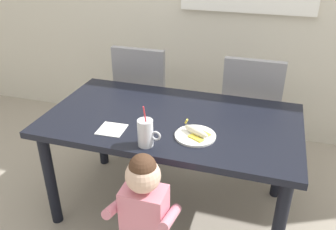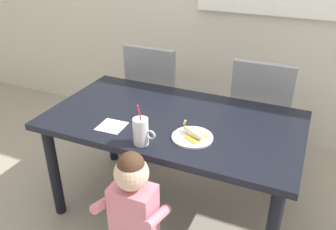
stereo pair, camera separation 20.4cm
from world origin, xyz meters
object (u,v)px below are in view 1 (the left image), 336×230
milk_cup (146,134)px  snack_plate (195,136)px  dining_chair_left (145,94)px  paper_napkin (112,129)px  toddler_standing (144,208)px  dining_table (172,130)px  dining_chair_right (251,108)px  peeled_banana (196,132)px

milk_cup → snack_plate: (0.23, 0.16, -0.06)m
dining_chair_left → paper_napkin: size_ratio=6.40×
dining_chair_left → toddler_standing: (0.47, -1.25, -0.02)m
dining_table → paper_napkin: paper_napkin is taller
dining_chair_left → dining_chair_right: size_ratio=1.00×
toddler_standing → snack_plate: size_ratio=3.64×
snack_plate → peeled_banana: 0.03m
milk_cup → snack_plate: size_ratio=1.08×
toddler_standing → peeled_banana: 0.51m
milk_cup → paper_napkin: bearing=159.1°
snack_plate → dining_chair_left: bearing=126.7°
dining_chair_right → snack_plate: 0.88m
toddler_standing → dining_chair_left: bearing=110.5°
dining_table → toddler_standing: (0.04, -0.60, -0.10)m
paper_napkin → dining_chair_right: bearing=51.1°
dining_chair_right → dining_chair_left: bearing=0.0°
dining_chair_left → snack_plate: 1.05m
peeled_banana → dining_chair_right: bearing=73.8°
dining_table → milk_cup: (-0.04, -0.34, 0.16)m
snack_plate → paper_napkin: size_ratio=1.53×
dining_table → paper_napkin: (-0.29, -0.25, 0.09)m
dining_chair_right → peeled_banana: bearing=73.8°
toddler_standing → paper_napkin: bearing=132.8°
dining_chair_left → milk_cup: milk_cup is taller
dining_table → dining_chair_right: 0.79m
peeled_banana → dining_chair_left: bearing=127.1°
snack_plate → peeled_banana: peeled_banana is taller
milk_cup → snack_plate: milk_cup is taller
milk_cup → peeled_banana: milk_cup is taller
dining_table → peeled_banana: size_ratio=9.15×
toddler_standing → milk_cup: bearing=107.3°
dining_table → snack_plate: (0.19, -0.18, 0.10)m
dining_chair_right → snack_plate: size_ratio=4.17×
milk_cup → dining_table: bearing=83.2°
toddler_standing → milk_cup: 0.38m
dining_chair_right → milk_cup: milk_cup is taller
dining_chair_left → milk_cup: (0.39, -0.99, 0.25)m
snack_plate → paper_napkin: 0.48m
paper_napkin → peeled_banana: bearing=8.5°
milk_cup → dining_chair_left: bearing=111.3°
dining_chair_left → toddler_standing: bearing=110.5°
dining_chair_left → dining_chair_right: 0.86m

